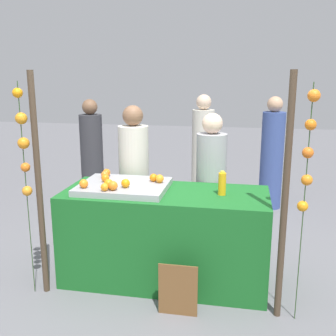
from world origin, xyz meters
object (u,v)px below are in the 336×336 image
object	(u,v)px
stall_counter	(165,236)
vendor_left	(134,185)
chalkboard_sign	(178,290)
orange_0	(160,179)
orange_1	(104,187)
juice_bottle	(222,184)
vendor_right	(211,193)

from	to	relation	value
stall_counter	vendor_left	size ratio (longest dim) A/B	1.17
vendor_left	chalkboard_sign	bearing A→B (deg)	-59.62
orange_0	vendor_left	world-z (taller)	vendor_left
orange_0	orange_1	size ratio (longest dim) A/B	1.13
orange_0	juice_bottle	size ratio (longest dim) A/B	0.36
juice_bottle	vendor_left	distance (m)	1.22
stall_counter	juice_bottle	bearing A→B (deg)	0.01
stall_counter	juice_bottle	world-z (taller)	juice_bottle
juice_bottle	chalkboard_sign	bearing A→B (deg)	-117.85
vendor_left	juice_bottle	bearing A→B (deg)	-31.21
chalkboard_sign	orange_0	bearing A→B (deg)	113.70
chalkboard_sign	vendor_left	bearing A→B (deg)	120.38
chalkboard_sign	vendor_left	world-z (taller)	vendor_left
chalkboard_sign	vendor_right	bearing A→B (deg)	82.01
orange_0	chalkboard_sign	bearing A→B (deg)	-66.30
orange_1	vendor_right	world-z (taller)	vendor_right
vendor_right	orange_1	bearing A→B (deg)	-136.70
vendor_right	stall_counter	bearing A→B (deg)	-124.39
orange_1	juice_bottle	distance (m)	1.09
stall_counter	orange_0	distance (m)	0.57
juice_bottle	chalkboard_sign	world-z (taller)	juice_bottle
stall_counter	orange_0	bearing A→B (deg)	127.51
stall_counter	juice_bottle	distance (m)	0.78
orange_1	juice_bottle	world-z (taller)	juice_bottle
vendor_left	orange_0	bearing A→B (deg)	-52.07
stall_counter	chalkboard_sign	world-z (taller)	stall_counter
orange_1	chalkboard_sign	xyz separation A→B (m)	(0.74, -0.32, -0.79)
orange_0	vendor_left	xyz separation A→B (m)	(-0.41, 0.53, -0.23)
orange_0	vendor_right	bearing A→B (deg)	45.68
orange_0	chalkboard_sign	xyz separation A→B (m)	(0.30, -0.69, -0.79)
orange_0	vendor_right	size ratio (longest dim) A/B	0.05
orange_0	juice_bottle	world-z (taller)	juice_bottle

